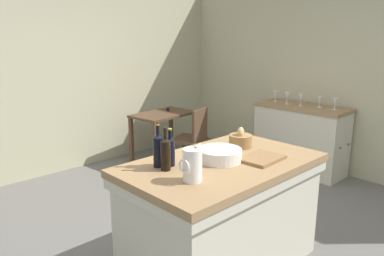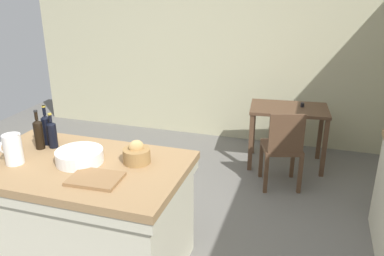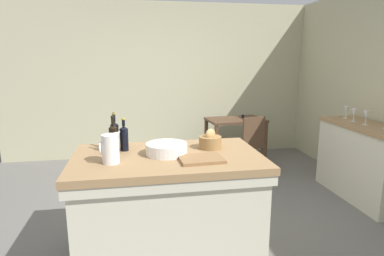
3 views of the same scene
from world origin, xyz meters
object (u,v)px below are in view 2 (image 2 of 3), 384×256
object	(u,v)px
bread_basket	(137,155)
wine_bottle_dark	(52,134)
wooden_chair	(283,147)
cutting_board	(95,179)
wash_bowl	(80,156)
pitcher	(13,149)
island_table	(85,212)
wine_bottle_amber	(47,129)
writing_desk	(288,117)
wine_bottle_green	(39,133)

from	to	relation	value
bread_basket	wine_bottle_dark	world-z (taller)	wine_bottle_dark
wooden_chair	cutting_board	bearing A→B (deg)	-119.47
wash_bowl	wooden_chair	bearing A→B (deg)	51.93
pitcher	wash_bowl	bearing A→B (deg)	19.49
bread_basket	wooden_chair	bearing A→B (deg)	59.45
island_table	bread_basket	world-z (taller)	bread_basket
island_table	wooden_chair	size ratio (longest dim) A/B	1.76
wash_bowl	bread_basket	xyz separation A→B (m)	(0.40, 0.12, 0.02)
wine_bottle_amber	wine_bottle_dark	bearing A→B (deg)	-27.34
wash_bowl	wine_bottle_amber	distance (m)	0.49
writing_desk	wine_bottle_green	bearing A→B (deg)	-128.95
pitcher	wine_bottle_dark	xyz separation A→B (m)	(0.09, 0.34, 0.00)
wooden_chair	wine_bottle_dark	xyz separation A→B (m)	(-1.69, -1.53, 0.53)
island_table	wine_bottle_dark	distance (m)	0.67
wine_bottle_dark	pitcher	bearing A→B (deg)	-105.53
wine_bottle_green	wine_bottle_dark	bearing A→B (deg)	30.93
writing_desk	bread_basket	distance (m)	2.42
cutting_board	wine_bottle_dark	bearing A→B (deg)	146.92
writing_desk	wooden_chair	size ratio (longest dim) A/B	1.07
wine_bottle_amber	bread_basket	bearing A→B (deg)	-6.73
writing_desk	wine_bottle_dark	distance (m)	2.76
wash_bowl	cutting_board	world-z (taller)	wash_bowl
island_table	wine_bottle_amber	distance (m)	0.74
island_table	pitcher	xyz separation A→B (m)	(-0.45, -0.13, 0.53)
writing_desk	wine_bottle_amber	size ratio (longest dim) A/B	2.90
island_table	cutting_board	bearing A→B (deg)	-37.87
wash_bowl	wine_bottle_green	world-z (taller)	wine_bottle_green
writing_desk	wooden_chair	bearing A→B (deg)	-89.84
pitcher	wine_bottle_amber	xyz separation A→B (m)	(0.01, 0.38, 0.02)
bread_basket	writing_desk	bearing A→B (deg)	66.95
wine_bottle_dark	wine_bottle_green	bearing A→B (deg)	-149.07
island_table	wash_bowl	world-z (taller)	wash_bowl
wooden_chair	wash_bowl	bearing A→B (deg)	-128.07
pitcher	wine_bottle_green	world-z (taller)	wine_bottle_green
wash_bowl	wine_bottle_amber	size ratio (longest dim) A/B	1.05
wine_bottle_amber	wine_bottle_green	xyz separation A→B (m)	(-0.01, -0.09, -0.00)
wooden_chair	cutting_board	world-z (taller)	cutting_board
island_table	wash_bowl	distance (m)	0.46
wine_bottle_dark	wine_bottle_amber	bearing A→B (deg)	152.66
island_table	wooden_chair	bearing A→B (deg)	52.41
island_table	wooden_chair	xyz separation A→B (m)	(1.34, 1.74, -0.00)
writing_desk	pitcher	distance (m)	3.08
wooden_chair	bread_basket	distance (m)	1.91
writing_desk	pitcher	world-z (taller)	pitcher
wine_bottle_amber	wine_bottle_green	distance (m)	0.09
bread_basket	cutting_board	xyz separation A→B (m)	(-0.15, -0.34, -0.05)
wine_bottle_dark	wine_bottle_amber	world-z (taller)	wine_bottle_amber
cutting_board	wine_bottle_green	distance (m)	0.78
wooden_chair	wine_bottle_green	bearing A→B (deg)	-138.28
wash_bowl	bread_basket	bearing A→B (deg)	16.82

